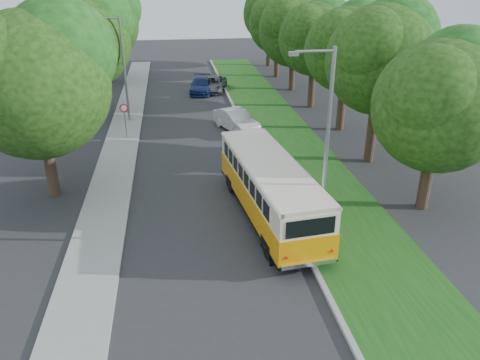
{
  "coord_description": "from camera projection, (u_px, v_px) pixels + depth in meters",
  "views": [
    {
      "loc": [
        -1.35,
        -18.38,
        10.45
      ],
      "look_at": [
        1.53,
        1.12,
        1.5
      ],
      "focal_mm": 35.0,
      "sensor_mm": 36.0,
      "label": 1
    }
  ],
  "objects": [
    {
      "name": "curb",
      "position": [
        267.0,
        173.0,
        26.01
      ],
      "size": [
        0.2,
        70.0,
        0.15
      ],
      "primitive_type": "cube",
      "color": "gray",
      "rests_on": "ground"
    },
    {
      "name": "lamppost_far",
      "position": [
        123.0,
        66.0,
        33.14
      ],
      "size": [
        1.71,
        0.16,
        7.5
      ],
      "color": "gray",
      "rests_on": "ground"
    },
    {
      "name": "car_silver",
      "position": [
        248.0,
        148.0,
        27.65
      ],
      "size": [
        2.62,
        4.54,
        1.45
      ],
      "primitive_type": "imported",
      "rotation": [
        0.0,
        0.0,
        -0.23
      ],
      "color": "silver",
      "rests_on": "ground"
    },
    {
      "name": "warning_sign",
      "position": [
        125.0,
        115.0,
        30.54
      ],
      "size": [
        0.56,
        0.1,
        2.5
      ],
      "color": "gray",
      "rests_on": "ground"
    },
    {
      "name": "sidewalk",
      "position": [
        112.0,
        182.0,
        24.9
      ],
      "size": [
        2.2,
        70.0,
        0.12
      ],
      "primitive_type": "cube",
      "color": "gray",
      "rests_on": "ground"
    },
    {
      "name": "lamppost_near",
      "position": [
        324.0,
        146.0,
        17.56
      ],
      "size": [
        1.71,
        0.16,
        8.0
      ],
      "color": "gray",
      "rests_on": "ground"
    },
    {
      "name": "treeline",
      "position": [
        229.0,
        34.0,
        35.23
      ],
      "size": [
        24.27,
        41.91,
        9.46
      ],
      "color": "#332319",
      "rests_on": "ground"
    },
    {
      "name": "car_white",
      "position": [
        236.0,
        120.0,
        32.69
      ],
      "size": [
        3.04,
        4.72,
        1.47
      ],
      "primitive_type": "imported",
      "rotation": [
        0.0,
        0.0,
        0.37
      ],
      "color": "silver",
      "rests_on": "ground"
    },
    {
      "name": "grass_verge",
      "position": [
        307.0,
        170.0,
        26.32
      ],
      "size": [
        4.5,
        70.0,
        0.13
      ],
      "primitive_type": "cube",
      "color": "#184A13",
      "rests_on": "ground"
    },
    {
      "name": "ground",
      "position": [
        210.0,
        222.0,
        21.05
      ],
      "size": [
        120.0,
        120.0,
        0.0
      ],
      "primitive_type": "plane",
      "color": "#2B2B2E",
      "rests_on": "ground"
    },
    {
      "name": "vintage_bus",
      "position": [
        270.0,
        190.0,
        20.87
      ],
      "size": [
        3.42,
        9.63,
        2.8
      ],
      "primitive_type": null,
      "rotation": [
        0.0,
        0.0,
        0.11
      ],
      "color": "#FC9D07",
      "rests_on": "ground"
    },
    {
      "name": "car_grey",
      "position": [
        213.0,
        84.0,
        43.3
      ],
      "size": [
        3.25,
        5.07,
        1.3
      ],
      "primitive_type": "imported",
      "rotation": [
        0.0,
        0.0,
        -0.25
      ],
      "color": "#525459",
      "rests_on": "ground"
    },
    {
      "name": "car_blue",
      "position": [
        201.0,
        85.0,
        42.75
      ],
      "size": [
        2.45,
        4.78,
        1.33
      ],
      "primitive_type": "imported",
      "rotation": [
        0.0,
        0.0,
        -0.13
      ],
      "color": "#122051",
      "rests_on": "ground"
    }
  ]
}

